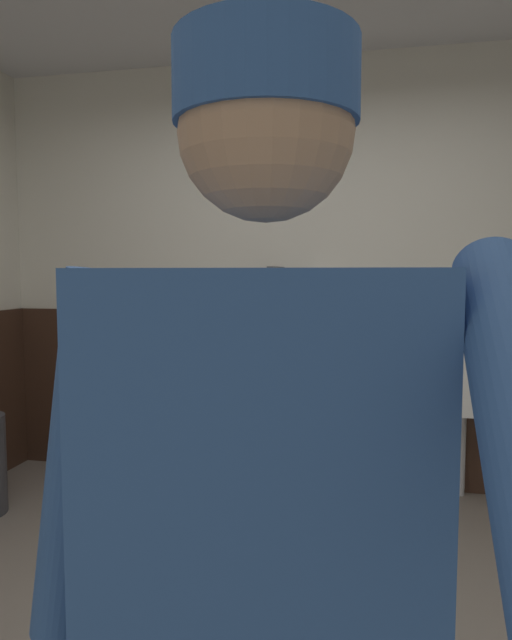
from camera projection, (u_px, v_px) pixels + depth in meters
name	position (u px, v px, depth m)	size (l,w,h in m)	color
wall_back	(310.00, 274.00, 3.73)	(4.75, 0.12, 2.71)	beige
wainscot_band_back	(308.00, 397.00, 3.72)	(4.15, 0.03, 1.11)	#382319
urinal_left	(220.00, 364.00, 3.68)	(0.40, 0.34, 1.24)	white
urinal_middle	(338.00, 368.00, 3.52)	(0.40, 0.34, 1.24)	white
urinal_right	(466.00, 372.00, 3.37)	(0.40, 0.34, 1.24)	white
privacy_divider_panel	(276.00, 340.00, 3.52)	(0.04, 0.40, 0.90)	#4C4C51
person	(264.00, 549.00, 0.78)	(0.69, 0.60, 1.66)	#2D3342
soap_dispenser	(318.00, 284.00, 3.63)	(0.10, 0.07, 0.18)	silver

